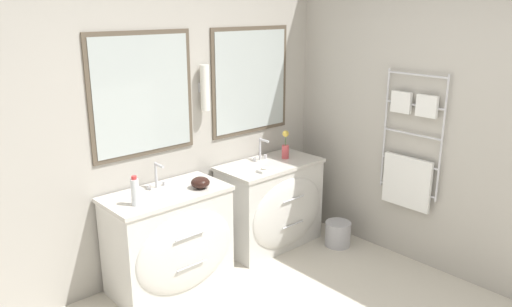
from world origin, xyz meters
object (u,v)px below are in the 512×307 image
(amenity_bowl, at_px, (200,183))
(waste_bin, at_px, (338,233))
(flower_vase, at_px, (285,147))
(toiletry_bottle, at_px, (135,192))
(vanity_right, at_px, (272,204))
(vanity_left, at_px, (171,240))

(amenity_bowl, height_order, waste_bin, amenity_bowl)
(flower_vase, bearing_deg, toiletry_bottle, -176.60)
(vanity_right, bearing_deg, flower_vase, 12.07)
(vanity_left, height_order, amenity_bowl, amenity_bowl)
(vanity_right, distance_m, flower_vase, 0.55)
(vanity_left, relative_size, flower_vase, 3.59)
(waste_bin, bearing_deg, vanity_right, 136.27)
(vanity_left, relative_size, toiletry_bottle, 4.34)
(flower_vase, bearing_deg, waste_bin, -63.11)
(vanity_left, relative_size, vanity_right, 1.00)
(vanity_left, relative_size, amenity_bowl, 6.41)
(toiletry_bottle, relative_size, waste_bin, 0.92)
(amenity_bowl, height_order, flower_vase, flower_vase)
(vanity_left, xyz_separation_m, toiletry_bottle, (-0.31, -0.05, 0.50))
(toiletry_bottle, bearing_deg, vanity_right, 2.08)
(toiletry_bottle, bearing_deg, amenity_bowl, -2.23)
(vanity_right, bearing_deg, amenity_bowl, -175.13)
(vanity_right, distance_m, amenity_bowl, 0.97)
(vanity_left, distance_m, vanity_right, 1.11)
(vanity_right, distance_m, waste_bin, 0.69)
(amenity_bowl, xyz_separation_m, waste_bin, (1.31, -0.36, -0.73))
(vanity_left, xyz_separation_m, vanity_right, (1.11, 0.00, 0.00))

